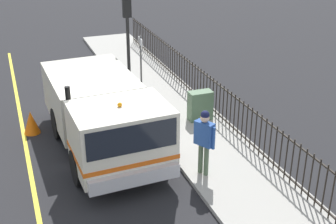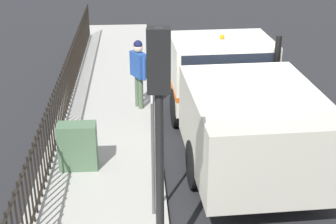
{
  "view_description": "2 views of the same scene",
  "coord_description": "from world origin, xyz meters",
  "px_view_note": "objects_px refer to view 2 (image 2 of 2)",
  "views": [
    {
      "loc": [
        -2.21,
        -12.17,
        6.66
      ],
      "look_at": [
        1.89,
        -1.11,
        1.27
      ],
      "focal_mm": 48.86,
      "sensor_mm": 36.0,
      "label": 1
    },
    {
      "loc": [
        2.33,
        9.42,
        5.33
      ],
      "look_at": [
        1.67,
        -0.45,
        0.97
      ],
      "focal_mm": 53.05,
      "sensor_mm": 36.0,
      "label": 2
    }
  ],
  "objects_px": {
    "worker_standing": "(139,67)",
    "utility_cabinet": "(78,146)",
    "traffic_light_near": "(159,108)",
    "street_sign": "(153,134)",
    "work_truck": "(236,97)"
  },
  "relations": [
    {
      "from": "work_truck",
      "to": "worker_standing",
      "type": "bearing_deg",
      "value": 130.54
    },
    {
      "from": "worker_standing",
      "to": "street_sign",
      "type": "relative_size",
      "value": 0.72
    },
    {
      "from": "worker_standing",
      "to": "utility_cabinet",
      "type": "bearing_deg",
      "value": -51.31
    },
    {
      "from": "work_truck",
      "to": "street_sign",
      "type": "bearing_deg",
      "value": -129.03
    },
    {
      "from": "work_truck",
      "to": "utility_cabinet",
      "type": "relative_size",
      "value": 6.12
    },
    {
      "from": "worker_standing",
      "to": "traffic_light_near",
      "type": "distance_m",
      "value": 6.42
    },
    {
      "from": "work_truck",
      "to": "traffic_light_near",
      "type": "height_order",
      "value": "traffic_light_near"
    },
    {
      "from": "utility_cabinet",
      "to": "street_sign",
      "type": "relative_size",
      "value": 0.39
    },
    {
      "from": "traffic_light_near",
      "to": "worker_standing",
      "type": "bearing_deg",
      "value": 97.22
    },
    {
      "from": "work_truck",
      "to": "utility_cabinet",
      "type": "bearing_deg",
      "value": -168.29
    },
    {
      "from": "work_truck",
      "to": "utility_cabinet",
      "type": "xyz_separation_m",
      "value": [
        3.39,
        0.86,
        -0.64
      ]
    },
    {
      "from": "worker_standing",
      "to": "traffic_light_near",
      "type": "xyz_separation_m",
      "value": [
        -0.23,
        6.24,
        1.53
      ]
    },
    {
      "from": "worker_standing",
      "to": "traffic_light_near",
      "type": "height_order",
      "value": "traffic_light_near"
    },
    {
      "from": "traffic_light_near",
      "to": "street_sign",
      "type": "relative_size",
      "value": 1.46
    },
    {
      "from": "worker_standing",
      "to": "traffic_light_near",
      "type": "relative_size",
      "value": 0.49
    }
  ]
}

